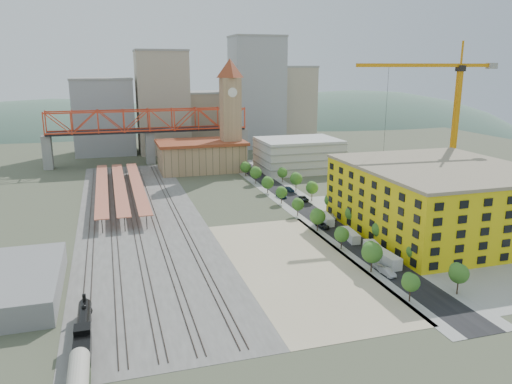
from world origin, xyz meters
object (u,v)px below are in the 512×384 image
object	(u,v)px
locomotive	(84,329)
site_trailer_c	(350,235)
site_trailer_a	(384,258)
tower_crane	(448,105)
site_trailer_b	(375,252)
car_0	(380,267)
site_trailer_d	(326,219)
construction_building	(439,199)
clock_tower	(230,104)

from	to	relation	value
locomotive	site_trailer_c	distance (m)	73.43
site_trailer_c	site_trailer_a	bearing A→B (deg)	-84.71
tower_crane	site_trailer_b	xyz separation A→B (m)	(-48.20, -41.00, -31.10)
tower_crane	site_trailer_a	distance (m)	72.93
site_trailer_c	tower_crane	bearing A→B (deg)	35.27
locomotive	car_0	distance (m)	64.11
site_trailer_d	locomotive	bearing A→B (deg)	-136.81
construction_building	site_trailer_d	bearing A→B (deg)	148.24
tower_crane	car_0	xyz separation A→B (m)	(-51.20, -48.14, -31.83)
tower_crane	car_0	bearing A→B (deg)	-136.76
site_trailer_b	locomotive	bearing A→B (deg)	-154.96
clock_tower	site_trailer_d	size ratio (longest dim) A/B	5.83
site_trailer_c	site_trailer_b	bearing A→B (deg)	-84.71
locomotive	site_trailer_a	xyz separation A→B (m)	(66.00, 14.94, -0.45)
clock_tower	site_trailer_d	xyz separation A→B (m)	(8.00, -83.90, -27.48)
tower_crane	locomotive	bearing A→B (deg)	-152.29
locomotive	site_trailer_a	distance (m)	67.67
site_trailer_c	site_trailer_d	bearing A→B (deg)	95.29
locomotive	car_0	size ratio (longest dim) A/B	4.94
site_trailer_a	car_0	distance (m)	4.38
construction_building	site_trailer_a	size ratio (longest dim) A/B	4.84
clock_tower	locomotive	distance (m)	145.96
tower_crane	site_trailer_b	bearing A→B (deg)	-139.61
site_trailer_c	site_trailer_d	distance (m)	15.14
site_trailer_b	site_trailer_d	xyz separation A→B (m)	(0.00, 28.35, -0.20)
site_trailer_c	car_0	world-z (taller)	site_trailer_c
tower_crane	site_trailer_d	size ratio (longest dim) A/B	5.90
site_trailer_b	car_0	distance (m)	7.78
clock_tower	site_trailer_c	distance (m)	103.10
clock_tower	site_trailer_c	size ratio (longest dim) A/B	5.90
locomotive	site_trailer_a	size ratio (longest dim) A/B	1.93
site_trailer_c	clock_tower	bearing A→B (deg)	99.91
clock_tower	site_trailer_a	size ratio (longest dim) A/B	4.98
construction_building	site_trailer_d	distance (m)	31.66
locomotive	tower_crane	world-z (taller)	tower_crane
site_trailer_a	site_trailer_b	bearing A→B (deg)	87.47
clock_tower	site_trailer_a	xyz separation A→B (m)	(8.00, -116.28, -27.27)
site_trailer_a	locomotive	bearing A→B (deg)	-169.77
site_trailer_d	construction_building	bearing A→B (deg)	-24.22
tower_crane	site_trailer_c	xyz separation A→B (m)	(-48.20, -27.80, -31.32)
tower_crane	site_trailer_c	size ratio (longest dim) A/B	5.98
site_trailer_c	car_0	distance (m)	20.57
locomotive	site_trailer_b	xyz separation A→B (m)	(66.00, 18.98, -0.45)
site_trailer_d	site_trailer_b	bearing A→B (deg)	-82.45
locomotive	site_trailer_b	size ratio (longest dim) A/B	1.93
site_trailer_b	construction_building	bearing A→B (deg)	34.22
locomotive	site_trailer_d	distance (m)	81.22
site_trailer_a	site_trailer_b	world-z (taller)	site_trailer_a
site_trailer_a	clock_tower	bearing A→B (deg)	91.41
site_trailer_d	car_0	xyz separation A→B (m)	(-3.00, -35.49, -0.53)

